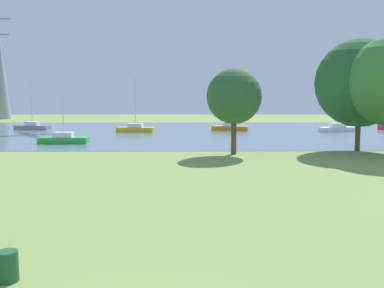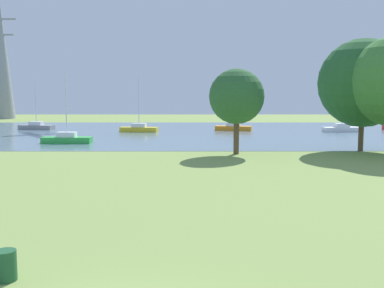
{
  "view_description": "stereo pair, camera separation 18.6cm",
  "coord_description": "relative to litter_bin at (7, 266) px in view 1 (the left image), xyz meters",
  "views": [
    {
      "loc": [
        1.37,
        -8.47,
        4.81
      ],
      "look_at": [
        1.65,
        17.72,
        1.97
      ],
      "focal_mm": 42.81,
      "sensor_mm": 36.0,
      "label": 1
    },
    {
      "loc": [
        1.56,
        -8.47,
        4.81
      ],
      "look_at": [
        1.65,
        17.72,
        1.97
      ],
      "focal_mm": 42.81,
      "sensor_mm": 36.0,
      "label": 2
    }
  ],
  "objects": [
    {
      "name": "water_surface",
      "position": [
        3.27,
        47.04,
        -0.39
      ],
      "size": [
        140.0,
        40.0,
        0.02
      ],
      "primitive_type": "cube",
      "color": "slate",
      "rests_on": "ground"
    },
    {
      "name": "ground_plane",
      "position": [
        3.27,
        19.04,
        -0.4
      ],
      "size": [
        160.0,
        160.0,
        0.0
      ],
      "primitive_type": "plane",
      "color": "#7F994C"
    },
    {
      "name": "sailboat_orange",
      "position": [
        10.36,
        49.48,
        0.06
      ],
      "size": [
        5.01,
        2.48,
        7.02
      ],
      "color": "orange",
      "rests_on": "water_surface"
    },
    {
      "name": "sailboat_yellow",
      "position": [
        -2.01,
        47.32,
        0.06
      ],
      "size": [
        4.97,
        2.19,
        6.94
      ],
      "color": "yellow",
      "rests_on": "water_surface"
    },
    {
      "name": "sailboat_green",
      "position": [
        -7.54,
        33.54,
        0.06
      ],
      "size": [
        4.81,
        1.53,
        6.88
      ],
      "color": "green",
      "rests_on": "water_surface"
    },
    {
      "name": "sailboat_gray",
      "position": [
        -16.55,
        51.26,
        0.06
      ],
      "size": [
        5.0,
        2.44,
        6.61
      ],
      "color": "gray",
      "rests_on": "water_surface"
    },
    {
      "name": "tree_west_near",
      "position": [
        8.41,
        25.32,
        4.23
      ],
      "size": [
        4.43,
        4.43,
        6.87
      ],
      "color": "brown",
      "rests_on": "ground"
    },
    {
      "name": "litter_bin",
      "position": [
        0.0,
        0.0,
        0.0
      ],
      "size": [
        0.56,
        0.56,
        0.8
      ],
      "primitive_type": "cylinder",
      "color": "#1E512D",
      "rests_on": "ground"
    },
    {
      "name": "sailboat_white",
      "position": [
        24.13,
        47.31,
        0.05
      ],
      "size": [
        4.96,
        2.15,
        5.66
      ],
      "color": "white",
      "rests_on": "water_surface"
    },
    {
      "name": "tree_mid_shore",
      "position": [
        19.29,
        27.52,
        5.36
      ],
      "size": [
        7.48,
        7.48,
        9.51
      ],
      "color": "brown",
      "rests_on": "ground"
    }
  ]
}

